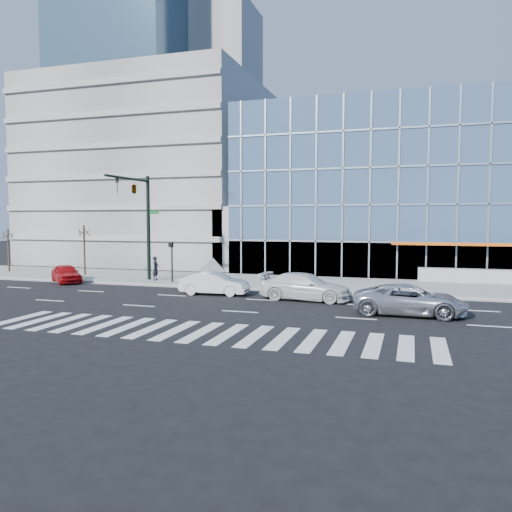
# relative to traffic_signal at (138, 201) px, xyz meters

# --- Properties ---
(ground) EXTENTS (160.00, 160.00, 0.00)m
(ground) POSITION_rel_traffic_signal_xyz_m (11.00, -4.57, -6.16)
(ground) COLOR black
(ground) RESTS_ON ground
(sidewalk) EXTENTS (120.00, 8.00, 0.15)m
(sidewalk) POSITION_rel_traffic_signal_xyz_m (11.00, 3.43, -6.09)
(sidewalk) COLOR gray
(sidewalk) RESTS_ON ground
(theatre_building) EXTENTS (42.00, 26.00, 15.00)m
(theatre_building) POSITION_rel_traffic_signal_xyz_m (25.00, 21.43, 1.34)
(theatre_building) COLOR #698AAF
(theatre_building) RESTS_ON ground
(parking_garage) EXTENTS (24.00, 24.00, 20.00)m
(parking_garage) POSITION_rel_traffic_signal_xyz_m (-9.00, 21.43, 3.84)
(parking_garage) COLOR gray
(parking_garage) RESTS_ON ground
(ramp_block) EXTENTS (6.00, 8.00, 6.00)m
(ramp_block) POSITION_rel_traffic_signal_xyz_m (5.00, 13.43, -3.16)
(ramp_block) COLOR gray
(ramp_block) RESTS_ON ground
(tower_far_west) EXTENTS (16.00, 16.00, 76.00)m
(tower_far_west) POSITION_rel_traffic_signal_xyz_m (-31.00, 53.43, 31.84)
(tower_far_west) COLOR #456377
(tower_far_west) RESTS_ON ground
(tower_far_mid) EXTENTS (13.00, 13.00, 60.00)m
(tower_far_mid) POSITION_rel_traffic_signal_xyz_m (-47.00, 59.43, 23.84)
(tower_far_mid) COLOR #456377
(tower_far_mid) RESTS_ON ground
(tower_backdrop) EXTENTS (14.00, 14.00, 48.00)m
(tower_backdrop) POSITION_rel_traffic_signal_xyz_m (-19.00, 65.43, 17.84)
(tower_backdrop) COLOR gray
(tower_backdrop) RESTS_ON ground
(traffic_signal) EXTENTS (1.14, 5.74, 8.00)m
(traffic_signal) POSITION_rel_traffic_signal_xyz_m (0.00, 0.00, 0.00)
(traffic_signal) COLOR black
(traffic_signal) RESTS_ON sidewalk
(ped_signal_post) EXTENTS (0.30, 0.33, 3.00)m
(ped_signal_post) POSITION_rel_traffic_signal_xyz_m (2.50, 0.37, -4.02)
(ped_signal_post) COLOR black
(ped_signal_post) RESTS_ON sidewalk
(street_tree_near) EXTENTS (1.10, 1.10, 4.23)m
(street_tree_near) POSITION_rel_traffic_signal_xyz_m (-7.00, 2.93, -2.39)
(street_tree_near) COLOR #332319
(street_tree_near) RESTS_ON sidewalk
(street_tree_far) EXTENTS (1.10, 1.10, 3.87)m
(street_tree_far) POSITION_rel_traffic_signal_xyz_m (-15.00, 2.93, -2.72)
(street_tree_far) COLOR #332319
(street_tree_far) RESTS_ON sidewalk
(silver_suv) EXTENTS (5.61, 2.66, 1.55)m
(silver_suv) POSITION_rel_traffic_signal_xyz_m (19.48, -6.90, -5.39)
(silver_suv) COLOR silver
(silver_suv) RESTS_ON ground
(white_suv) EXTENTS (5.68, 2.66, 1.60)m
(white_suv) POSITION_rel_traffic_signal_xyz_m (13.48, -3.82, -5.36)
(white_suv) COLOR silver
(white_suv) RESTS_ON ground
(white_sedan) EXTENTS (4.50, 1.82, 1.45)m
(white_sedan) POSITION_rel_traffic_signal_xyz_m (7.48, -3.47, -5.44)
(white_sedan) COLOR silver
(white_sedan) RESTS_ON ground
(red_sedan) EXTENTS (4.22, 3.88, 1.40)m
(red_sedan) POSITION_rel_traffic_signal_xyz_m (-5.69, -1.12, -5.47)
(red_sedan) COLOR #B20D10
(red_sedan) RESTS_ON ground
(pedestrian) EXTENTS (0.48, 0.70, 1.84)m
(pedestrian) POSITION_rel_traffic_signal_xyz_m (0.76, 1.10, -5.10)
(pedestrian) COLOR black
(pedestrian) RESTS_ON sidewalk
(tilted_panel) EXTENTS (1.74, 0.71, 1.83)m
(tilted_panel) POSITION_rel_traffic_signal_xyz_m (5.40, 1.21, -5.10)
(tilted_panel) COLOR #999999
(tilted_panel) RESTS_ON sidewalk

